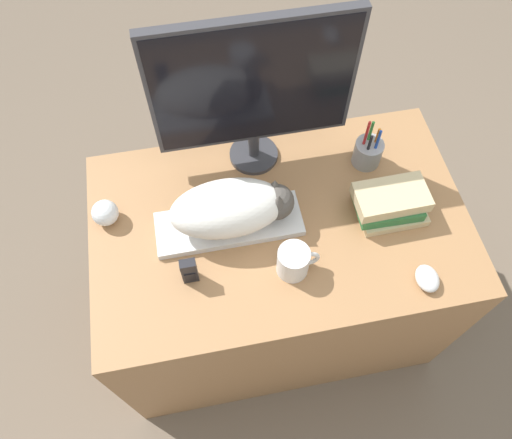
# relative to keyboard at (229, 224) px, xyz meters

# --- Properties ---
(ground_plane) EXTENTS (12.00, 12.00, 0.00)m
(ground_plane) POSITION_rel_keyboard_xyz_m (0.16, -0.37, -0.75)
(ground_plane) COLOR #6B5B4C
(desk) EXTENTS (1.16, 0.72, 0.74)m
(desk) POSITION_rel_keyboard_xyz_m (0.16, -0.01, -0.38)
(desk) COLOR #9E7047
(desk) RESTS_ON ground_plane
(keyboard) EXTENTS (0.44, 0.15, 0.02)m
(keyboard) POSITION_rel_keyboard_xyz_m (0.00, 0.00, 0.00)
(keyboard) COLOR silver
(keyboard) RESTS_ON desk
(cat) EXTENTS (0.36, 0.18, 0.16)m
(cat) POSITION_rel_keyboard_xyz_m (0.02, 0.00, 0.09)
(cat) COLOR white
(cat) RESTS_ON keyboard
(monitor) EXTENTS (0.58, 0.16, 0.54)m
(monitor) POSITION_rel_keyboard_xyz_m (0.12, 0.25, 0.29)
(monitor) COLOR #333338
(monitor) RESTS_ON desk
(computer_mouse) EXTENTS (0.06, 0.08, 0.04)m
(computer_mouse) POSITION_rel_keyboard_xyz_m (0.52, -0.28, 0.01)
(computer_mouse) COLOR silver
(computer_mouse) RESTS_ON desk
(coffee_mug) EXTENTS (0.13, 0.09, 0.10)m
(coffee_mug) POSITION_rel_keyboard_xyz_m (0.16, -0.17, 0.04)
(coffee_mug) COLOR silver
(coffee_mug) RESTS_ON desk
(pen_cup) EXTENTS (0.09, 0.09, 0.19)m
(pen_cup) POSITION_rel_keyboard_xyz_m (0.48, 0.16, 0.04)
(pen_cup) COLOR #939399
(pen_cup) RESTS_ON desk
(baseball) EXTENTS (0.08, 0.08, 0.08)m
(baseball) POSITION_rel_keyboard_xyz_m (-0.36, 0.09, 0.03)
(baseball) COLOR silver
(baseball) RESTS_ON desk
(phone) EXTENTS (0.04, 0.03, 0.10)m
(phone) POSITION_rel_keyboard_xyz_m (-0.13, -0.15, 0.04)
(phone) COLOR black
(phone) RESTS_ON desk
(book_stack) EXTENTS (0.22, 0.16, 0.10)m
(book_stack) POSITION_rel_keyboard_xyz_m (0.48, -0.04, 0.04)
(book_stack) COLOR #C6B284
(book_stack) RESTS_ON desk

